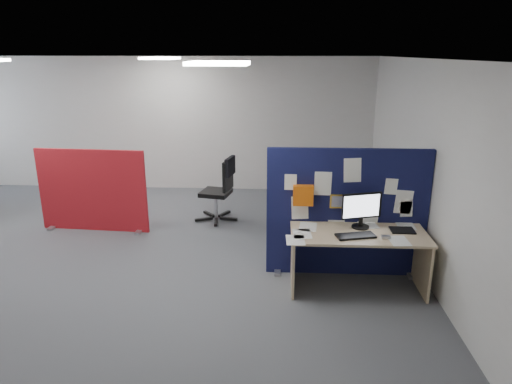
{
  "coord_description": "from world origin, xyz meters",
  "views": [
    {
      "loc": [
        2.63,
        -5.72,
        2.78
      ],
      "look_at": [
        2.32,
        0.05,
        1.0
      ],
      "focal_mm": 32.0,
      "sensor_mm": 36.0,
      "label": 1
    }
  ],
  "objects_px": {
    "monitor_main": "(362,209)",
    "main_desk": "(358,245)",
    "office_chair": "(222,186)",
    "navy_divider": "(345,213)",
    "red_divider": "(92,191)"
  },
  "relations": [
    {
      "from": "monitor_main",
      "to": "main_desk",
      "type": "bearing_deg",
      "value": -123.42
    },
    {
      "from": "monitor_main",
      "to": "office_chair",
      "type": "height_order",
      "value": "monitor_main"
    },
    {
      "from": "main_desk",
      "to": "office_chair",
      "type": "xyz_separation_m",
      "value": [
        -1.92,
        2.21,
        0.07
      ]
    },
    {
      "from": "navy_divider",
      "to": "office_chair",
      "type": "xyz_separation_m",
      "value": [
        -1.81,
        1.85,
        -0.21
      ]
    },
    {
      "from": "navy_divider",
      "to": "red_divider",
      "type": "distance_m",
      "value": 4.04
    },
    {
      "from": "monitor_main",
      "to": "office_chair",
      "type": "bearing_deg",
      "value": 116.82
    },
    {
      "from": "red_divider",
      "to": "office_chair",
      "type": "height_order",
      "value": "red_divider"
    },
    {
      "from": "navy_divider",
      "to": "red_divider",
      "type": "bearing_deg",
      "value": 160.91
    },
    {
      "from": "monitor_main",
      "to": "office_chair",
      "type": "xyz_separation_m",
      "value": [
        -1.96,
        2.07,
        -0.35
      ]
    },
    {
      "from": "main_desk",
      "to": "monitor_main",
      "type": "xyz_separation_m",
      "value": [
        0.04,
        0.14,
        0.42
      ]
    },
    {
      "from": "navy_divider",
      "to": "main_desk",
      "type": "relative_size",
      "value": 1.25
    },
    {
      "from": "main_desk",
      "to": "red_divider",
      "type": "relative_size",
      "value": 0.91
    },
    {
      "from": "main_desk",
      "to": "navy_divider",
      "type": "bearing_deg",
      "value": 108.03
    },
    {
      "from": "monitor_main",
      "to": "office_chair",
      "type": "relative_size",
      "value": 0.45
    },
    {
      "from": "main_desk",
      "to": "red_divider",
      "type": "xyz_separation_m",
      "value": [
        -3.93,
        1.68,
        0.1
      ]
    }
  ]
}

